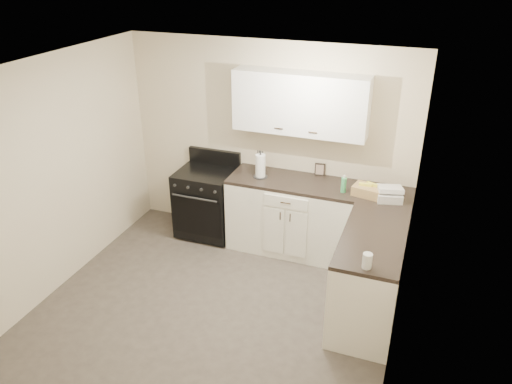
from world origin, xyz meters
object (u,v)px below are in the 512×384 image
(stove, at_px, (207,202))
(countertop_grill, at_px, (389,196))
(knife_block, at_px, (260,165))
(paper_towel, at_px, (260,166))
(wicker_basket, at_px, (368,191))

(stove, xyz_separation_m, countertop_grill, (2.26, -0.09, 0.53))
(knife_block, bearing_deg, stove, 177.45)
(paper_towel, bearing_deg, knife_block, 111.02)
(stove, height_order, countertop_grill, countertop_grill)
(paper_towel, height_order, wicker_basket, paper_towel)
(knife_block, relative_size, paper_towel, 0.70)
(knife_block, bearing_deg, countertop_grill, -18.18)
(knife_block, distance_m, countertop_grill, 1.58)
(wicker_basket, bearing_deg, paper_towel, 177.63)
(knife_block, bearing_deg, wicker_basket, -18.07)
(stove, bearing_deg, paper_towel, -0.43)
(knife_block, xyz_separation_m, countertop_grill, (1.57, -0.19, -0.05))
(paper_towel, xyz_separation_m, wicker_basket, (1.30, -0.05, -0.09))
(countertop_grill, bearing_deg, wicker_basket, 157.56)
(knife_block, xyz_separation_m, paper_towel, (0.04, -0.11, 0.04))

